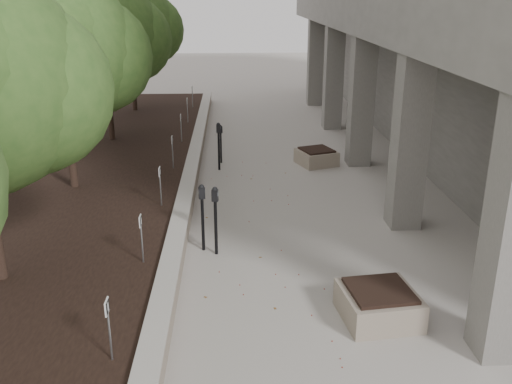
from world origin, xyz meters
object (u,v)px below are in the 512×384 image
object	(u,v)px
crabapple_tree_3	(63,83)
parking_meter_2	(216,221)
planter_front	(379,304)
planter_back	(316,157)
crabapple_tree_4	(105,59)
parking_meter_4	(221,144)
parking_meter_5	(219,146)
crabapple_tree_5	(130,45)
parking_meter_3	(203,218)

from	to	relation	value
crabapple_tree_3	parking_meter_2	bearing A→B (deg)	-41.65
planter_front	planter_back	world-z (taller)	planter_front
crabapple_tree_4	planter_front	distance (m)	13.15
parking_meter_4	planter_front	world-z (taller)	parking_meter_4
parking_meter_2	parking_meter_5	size ratio (longest dim) A/B	1.01
crabapple_tree_3	crabapple_tree_4	bearing A→B (deg)	90.00
crabapple_tree_5	parking_meter_5	xyz separation A→B (m)	(3.76, -7.46, -2.37)
parking_meter_5	planter_front	bearing A→B (deg)	-77.71
crabapple_tree_3	crabapple_tree_5	xyz separation A→B (m)	(0.00, 10.00, 0.00)
crabapple_tree_5	parking_meter_4	bearing A→B (deg)	-60.41
parking_meter_4	planter_front	bearing A→B (deg)	-90.85
crabapple_tree_4	parking_meter_5	bearing A→B (deg)	-33.24
crabapple_tree_4	parking_meter_5	xyz separation A→B (m)	(3.76, -2.46, -2.37)
parking_meter_4	parking_meter_5	size ratio (longest dim) A/B	0.83
parking_meter_2	planter_back	world-z (taller)	parking_meter_2
planter_front	planter_back	xyz separation A→B (m)	(0.25, 9.00, -0.03)
crabapple_tree_4	planter_front	xyz separation A→B (m)	(6.62, -11.00, -2.84)
crabapple_tree_5	parking_meter_5	size ratio (longest dim) A/B	3.62
crabapple_tree_5	parking_meter_5	bearing A→B (deg)	-63.27
crabapple_tree_3	parking_meter_4	size ratio (longest dim) A/B	4.35
parking_meter_4	planter_back	bearing A→B (deg)	-23.17
parking_meter_3	parking_meter_5	bearing A→B (deg)	72.72
crabapple_tree_5	parking_meter_2	xyz separation A→B (m)	(3.81, -13.39, -2.36)
crabapple_tree_4	parking_meter_2	world-z (taller)	crabapple_tree_4
crabapple_tree_4	parking_meter_5	size ratio (longest dim) A/B	3.62
parking_meter_4	planter_back	world-z (taller)	parking_meter_4
parking_meter_3	parking_meter_5	world-z (taller)	parking_meter_5
parking_meter_2	parking_meter_3	xyz separation A→B (m)	(-0.28, 0.20, -0.01)
parking_meter_3	parking_meter_5	distance (m)	5.72
crabapple_tree_5	parking_meter_2	size ratio (longest dim) A/B	3.60
crabapple_tree_4	parking_meter_3	distance (m)	9.22
crabapple_tree_4	parking_meter_5	distance (m)	5.08
planter_back	planter_front	bearing A→B (deg)	-91.59
parking_meter_2	parking_meter_4	distance (m)	6.68
crabapple_tree_5	parking_meter_3	size ratio (longest dim) A/B	3.64
crabapple_tree_4	planter_back	bearing A→B (deg)	-16.26
parking_meter_2	parking_meter_3	world-z (taller)	parking_meter_2
crabapple_tree_3	crabapple_tree_5	size ratio (longest dim) A/B	1.00
planter_front	planter_back	bearing A→B (deg)	88.41
parking_meter_4	planter_back	xyz separation A→B (m)	(3.06, -0.29, -0.37)
parking_meter_2	planter_back	distance (m)	7.10
parking_meter_4	parking_meter_5	xyz separation A→B (m)	(-0.05, -0.76, 0.13)
parking_meter_2	crabapple_tree_5	bearing A→B (deg)	119.36
crabapple_tree_4	planter_front	size ratio (longest dim) A/B	4.47
parking_meter_4	crabapple_tree_4	bearing A→B (deg)	138.16
crabapple_tree_5	parking_meter_2	bearing A→B (deg)	-74.12
crabapple_tree_4	crabapple_tree_5	distance (m)	5.00
crabapple_tree_4	planter_back	world-z (taller)	crabapple_tree_4
crabapple_tree_3	planter_front	world-z (taller)	crabapple_tree_3
crabapple_tree_5	planter_back	bearing A→B (deg)	-45.56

